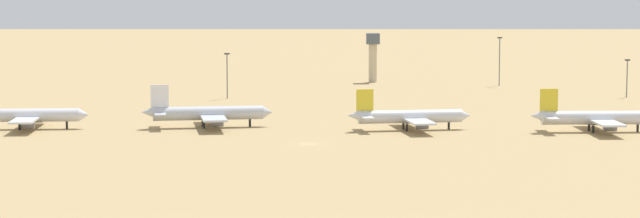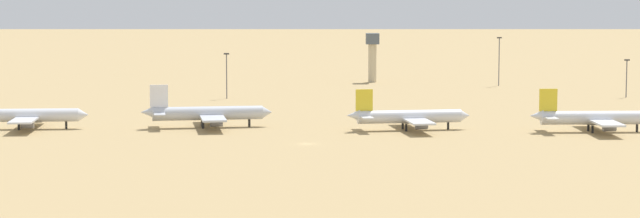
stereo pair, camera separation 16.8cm
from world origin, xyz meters
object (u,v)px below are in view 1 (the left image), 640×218
object	(u,v)px
parked_jet_white_3	(204,113)
light_pole_east	(497,58)
light_pole_mid	(225,72)
parked_jet_yellow_4	(406,117)
parked_jet_yellow_5	(592,118)
control_tower	(370,53)
parked_jet_teal_2	(22,115)
light_pole_west	(624,75)

from	to	relation	value
parked_jet_white_3	light_pole_east	size ratio (longest dim) A/B	1.92
light_pole_mid	parked_jet_yellow_4	bearing A→B (deg)	-57.87
parked_jet_yellow_5	control_tower	size ratio (longest dim) A/B	1.80
light_pole_east	parked_jet_yellow_5	bearing A→B (deg)	-88.34
parked_jet_yellow_5	control_tower	xyz separation A→B (m)	(-50.97, 157.42, 7.78)
parked_jet_teal_2	parked_jet_yellow_5	distance (m)	150.09
control_tower	light_pole_mid	xyz separation A→B (m)	(-51.67, -66.81, -2.66)
control_tower	light_pole_mid	size ratio (longest dim) A/B	1.25
parked_jet_yellow_4	light_pole_east	size ratio (longest dim) A/B	1.81
control_tower	light_pole_west	size ratio (longest dim) A/B	1.47
parked_jet_teal_2	control_tower	xyz separation A→B (m)	(98.99, 151.13, 7.83)
light_pole_mid	parked_jet_white_3	bearing A→B (deg)	-89.45
parked_jet_white_3	control_tower	world-z (taller)	control_tower
light_pole_west	parked_jet_teal_2	bearing A→B (deg)	-154.07
light_pole_mid	light_pole_east	distance (m)	110.51
parked_jet_yellow_4	light_pole_east	xyz separation A→B (m)	(44.09, 136.69, 6.82)
control_tower	light_pole_mid	distance (m)	84.50
light_pole_west	light_pole_east	xyz separation A→B (m)	(-36.42, 45.65, 2.79)
light_pole_east	parked_jet_yellow_4	bearing A→B (deg)	-107.88
light_pole_mid	light_pole_east	bearing A→B (deg)	26.89
parked_jet_teal_2	parked_jet_yellow_4	size ratio (longest dim) A/B	1.02
parked_jet_teal_2	light_pole_mid	bearing A→B (deg)	56.74
parked_jet_yellow_4	control_tower	bearing A→B (deg)	82.37
parked_jet_yellow_4	control_tower	xyz separation A→B (m)	(-2.79, 153.53, 7.90)
parked_jet_yellow_4	light_pole_mid	distance (m)	102.54
parked_jet_teal_2	light_pole_east	distance (m)	198.39
light_pole_west	parked_jet_yellow_5	bearing A→B (deg)	-108.81
light_pole_west	light_pole_mid	world-z (taller)	light_pole_mid
parked_jet_white_3	parked_jet_yellow_4	size ratio (longest dim) A/B	1.06
control_tower	light_pole_east	distance (m)	49.83
light_pole_west	light_pole_east	distance (m)	58.47
parked_jet_yellow_4	light_pole_west	distance (m)	121.60
parked_jet_yellow_5	control_tower	distance (m)	165.65
control_tower	parked_jet_yellow_5	bearing A→B (deg)	-72.06
parked_jet_yellow_5	light_pole_mid	bearing A→B (deg)	136.85
parked_jet_yellow_5	light_pole_east	distance (m)	140.80
control_tower	light_pole_mid	world-z (taller)	control_tower
parked_jet_yellow_5	parked_jet_yellow_4	bearing A→B (deg)	173.67
parked_jet_white_3	control_tower	distance (m)	156.35
parked_jet_yellow_4	light_pole_east	world-z (taller)	light_pole_east
parked_jet_white_3	light_pole_west	xyz separation A→B (m)	(134.20, 85.15, 3.80)
control_tower	light_pole_west	xyz separation A→B (m)	(83.31, -62.49, -3.88)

